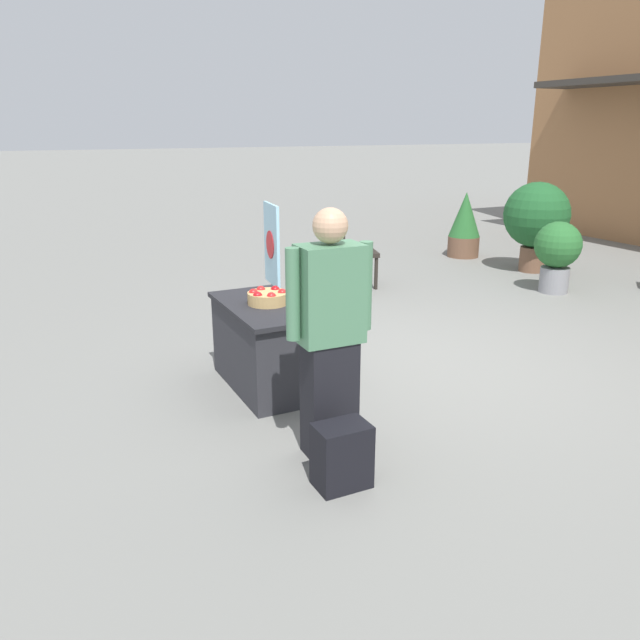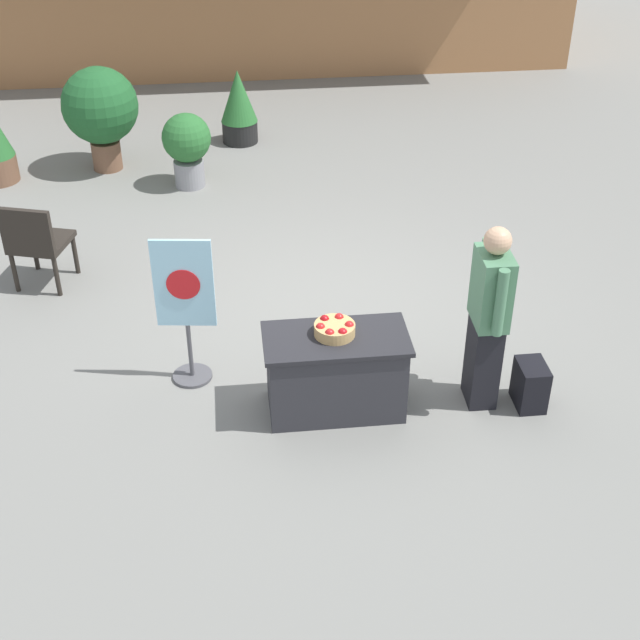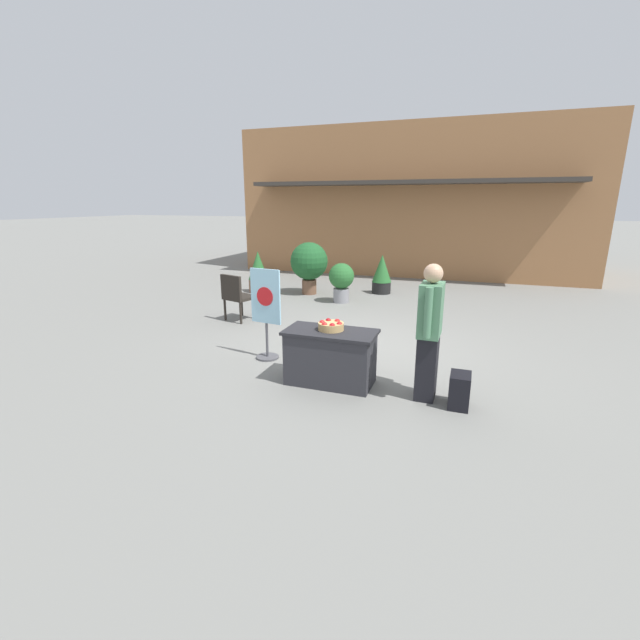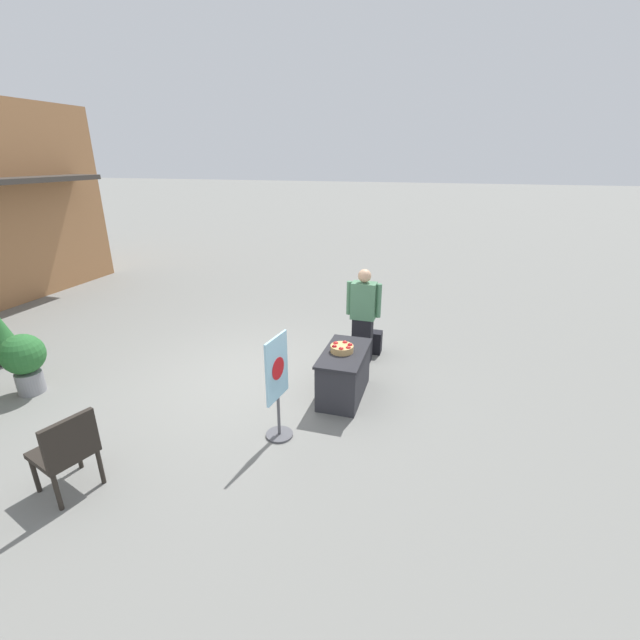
# 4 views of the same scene
# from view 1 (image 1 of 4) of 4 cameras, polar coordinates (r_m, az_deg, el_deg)

# --- Properties ---
(ground_plane) EXTENTS (120.00, 120.00, 0.00)m
(ground_plane) POSITION_cam_1_polar(r_m,az_deg,el_deg) (6.09, 8.36, -3.88)
(ground_plane) COLOR slate
(display_table) EXTENTS (1.22, 0.62, 0.75)m
(display_table) POSITION_cam_1_polar(r_m,az_deg,el_deg) (5.38, -5.03, -2.36)
(display_table) COLOR #2D2D33
(display_table) RESTS_ON ground_plane
(apple_basket) EXTENTS (0.34, 0.34, 0.13)m
(apple_basket) POSITION_cam_1_polar(r_m,az_deg,el_deg) (5.28, -4.81, 2.11)
(apple_basket) COLOR tan
(apple_basket) RESTS_ON display_table
(person_visitor) EXTENTS (0.27, 0.61, 1.70)m
(person_visitor) POSITION_cam_1_polar(r_m,az_deg,el_deg) (4.11, 0.90, -1.32)
(person_visitor) COLOR black
(person_visitor) RESTS_ON ground_plane
(backpack) EXTENTS (0.24, 0.34, 0.42)m
(backpack) POSITION_cam_1_polar(r_m,az_deg,el_deg) (4.00, 2.01, -12.29)
(backpack) COLOR black
(backpack) RESTS_ON ground_plane
(poster_board) EXTENTS (0.52, 0.36, 1.42)m
(poster_board) POSITION_cam_1_polar(r_m,az_deg,el_deg) (6.59, -4.39, 4.83)
(poster_board) COLOR #4C4C51
(poster_board) RESTS_ON ground_plane
(patio_chair) EXTENTS (0.69, 0.69, 0.98)m
(patio_chair) POSITION_cam_1_polar(r_m,az_deg,el_deg) (8.78, 2.70, 6.65)
(patio_chair) COLOR #28231E
(patio_chair) RESTS_ON ground_plane
(potted_plant_far_right) EXTENTS (0.99, 0.99, 1.38)m
(potted_plant_far_right) POSITION_cam_1_polar(r_m,az_deg,el_deg) (10.22, 19.18, 8.86)
(potted_plant_far_right) COLOR brown
(potted_plant_far_right) RESTS_ON ground_plane
(potted_plant_near_right) EXTENTS (0.54, 0.54, 1.11)m
(potted_plant_near_right) POSITION_cam_1_polar(r_m,az_deg,el_deg) (11.13, 13.09, 8.49)
(potted_plant_near_right) COLOR brown
(potted_plant_near_right) RESTS_ON ground_plane
(potted_plant_near_left) EXTENTS (0.62, 0.62, 0.97)m
(potted_plant_near_left) POSITION_cam_1_polar(r_m,az_deg,el_deg) (9.03, 20.88, 5.92)
(potted_plant_near_left) COLOR gray
(potted_plant_near_left) RESTS_ON ground_plane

